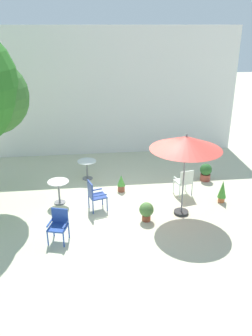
# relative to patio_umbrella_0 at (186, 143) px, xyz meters

# --- Properties ---
(ground_plane) EXTENTS (60.00, 60.00, 0.00)m
(ground_plane) POSITION_rel_patio_umbrella_0_xyz_m (-1.54, 0.66, -2.23)
(ground_plane) COLOR beige
(villa_facade) EXTENTS (10.55, 0.30, 5.25)m
(villa_facade) POSITION_rel_patio_umbrella_0_xyz_m (-1.54, 5.65, 0.40)
(villa_facade) COLOR silver
(villa_facade) RESTS_ON ground
(patio_umbrella_0) EXTENTS (2.04, 2.04, 2.50)m
(patio_umbrella_0) POSITION_rel_patio_umbrella_0_xyz_m (0.00, 0.00, 0.00)
(patio_umbrella_0) COLOR #2D2D2D
(patio_umbrella_0) RESTS_ON ground
(cafe_table_0) EXTENTS (0.66, 0.66, 0.76)m
(cafe_table_0) POSITION_rel_patio_umbrella_0_xyz_m (-3.68, 1.12, -1.70)
(cafe_table_0) COLOR silver
(cafe_table_0) RESTS_ON ground
(cafe_table_1) EXTENTS (0.68, 0.68, 0.71)m
(cafe_table_1) POSITION_rel_patio_umbrella_0_xyz_m (-2.76, 2.87, -1.74)
(cafe_table_1) COLOR silver
(cafe_table_1) RESTS_ON ground
(patio_chair_0) EXTENTS (0.57, 0.57, 0.87)m
(patio_chair_0) POSITION_rel_patio_umbrella_0_xyz_m (-3.56, -0.93, -1.73)
(patio_chair_0) COLOR #25469D
(patio_chair_0) RESTS_ON ground
(patio_chair_1) EXTENTS (0.59, 0.57, 0.93)m
(patio_chair_1) POSITION_rel_patio_umbrella_0_xyz_m (0.40, 1.15, -1.69)
(patio_chair_1) COLOR white
(patio_chair_1) RESTS_ON ground
(patio_chair_2) EXTENTS (0.59, 0.57, 0.97)m
(patio_chair_2) POSITION_rel_patio_umbrella_0_xyz_m (-2.57, 0.54, -1.69)
(patio_chair_2) COLOR #2B4390
(patio_chair_2) RESTS_ON ground
(potted_plant_0) EXTENTS (0.42, 0.42, 0.57)m
(potted_plant_0) POSITION_rel_patio_umbrella_0_xyz_m (-1.12, -0.27, -1.91)
(potted_plant_0) COLOR brown
(potted_plant_0) RESTS_ON ground
(potted_plant_1) EXTENTS (0.27, 0.27, 0.60)m
(potted_plant_1) POSITION_rel_patio_umbrella_0_xyz_m (-1.63, 1.70, -1.92)
(potted_plant_1) COLOR brown
(potted_plant_1) RESTS_ON ground
(potted_plant_2) EXTENTS (0.43, 0.43, 0.64)m
(potted_plant_2) POSITION_rel_patio_umbrella_0_xyz_m (1.51, 2.21, -1.89)
(potted_plant_2) COLOR #A2493A
(potted_plant_2) RESTS_ON ground
(potted_plant_3) EXTENTS (0.27, 0.27, 0.74)m
(potted_plant_3) POSITION_rel_patio_umbrella_0_xyz_m (1.48, 0.56, -1.84)
(potted_plant_3) COLOR #BF6538
(potted_plant_3) RESTS_ON ground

